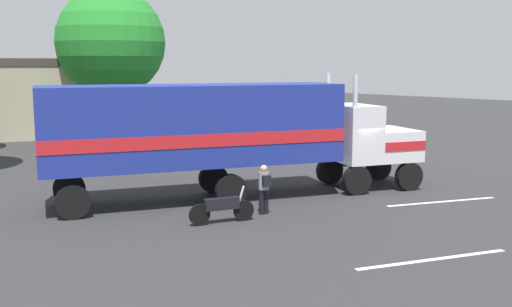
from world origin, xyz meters
TOP-DOWN VIEW (x-y plane):
  - ground_plane at (0.00, 0.00)m, footprint 120.00×120.00m
  - lane_stripe_near at (0.15, -3.50)m, footprint 4.05×2.01m
  - lane_stripe_mid at (-5.71, -6.61)m, footprint 4.11×1.87m
  - semi_truck at (-5.16, 2.20)m, footprint 14.00×7.84m
  - person_bystander at (-5.67, -0.41)m, footprint 0.38×0.48m
  - parked_bus at (1.34, 10.55)m, footprint 11.10×6.73m
  - motorcycle at (-7.38, -0.33)m, footprint 2.02×0.79m
  - tree_right at (0.63, 20.36)m, footprint 6.94×6.94m

SIDE VIEW (x-z plane):
  - ground_plane at x=0.00m, z-range 0.00..0.00m
  - lane_stripe_near at x=0.15m, z-range 0.00..0.01m
  - lane_stripe_mid at x=-5.71m, z-range 0.00..0.01m
  - motorcycle at x=-7.38m, z-range -0.08..1.04m
  - person_bystander at x=-5.67m, z-range 0.08..1.71m
  - parked_bus at x=1.34m, z-range 0.37..3.77m
  - semi_truck at x=-5.16m, z-range 0.27..4.77m
  - tree_right at x=0.63m, z-range 1.37..11.07m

